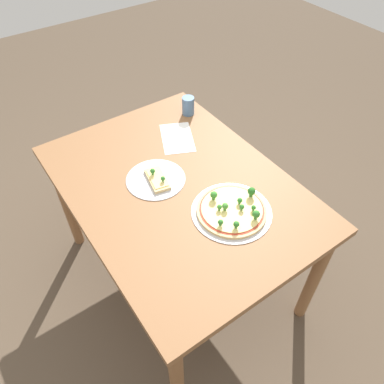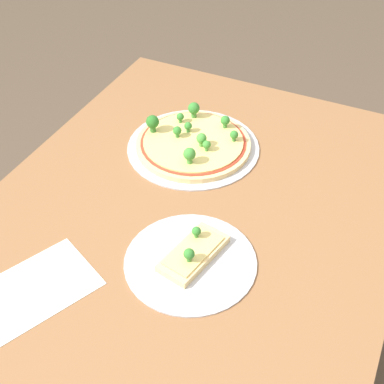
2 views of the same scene
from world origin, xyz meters
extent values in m
plane|color=brown|center=(0.00, 0.00, 0.00)|extent=(8.00, 8.00, 0.00)
cube|color=brown|center=(0.00, 0.00, 0.75)|extent=(1.30, 0.93, 0.04)
cylinder|color=brown|center=(-0.59, -0.41, 0.36)|extent=(0.06, 0.06, 0.73)
cylinder|color=brown|center=(0.59, -0.41, 0.36)|extent=(0.06, 0.06, 0.73)
cylinder|color=brown|center=(-0.59, 0.41, 0.36)|extent=(0.06, 0.06, 0.73)
cylinder|color=brown|center=(0.59, 0.41, 0.36)|extent=(0.06, 0.06, 0.73)
cylinder|color=#B7B7BC|center=(0.27, 0.10, 0.77)|extent=(0.35, 0.35, 0.00)
cylinder|color=#E5C17F|center=(0.27, 0.10, 0.78)|extent=(0.30, 0.30, 0.01)
cylinder|color=#B73823|center=(0.27, 0.10, 0.78)|extent=(0.28, 0.28, 0.00)
cylinder|color=#EACC75|center=(0.27, 0.10, 0.79)|extent=(0.26, 0.26, 0.00)
sphere|color=#286B23|center=(0.26, 0.21, 0.82)|extent=(0.03, 0.03, 0.03)
cylinder|color=#37742D|center=(0.26, 0.21, 0.80)|extent=(0.02, 0.02, 0.02)
sphere|color=#337A2D|center=(0.27, 0.14, 0.81)|extent=(0.02, 0.02, 0.02)
cylinder|color=#3F8136|center=(0.27, 0.14, 0.79)|extent=(0.01, 0.01, 0.01)
sphere|color=#337A2D|center=(0.37, 0.14, 0.82)|extent=(0.03, 0.03, 0.03)
cylinder|color=#3F8136|center=(0.37, 0.14, 0.80)|extent=(0.01, 0.01, 0.01)
sphere|color=#3D8933|center=(0.18, 0.07, 0.82)|extent=(0.03, 0.03, 0.03)
cylinder|color=#488E3A|center=(0.18, 0.07, 0.80)|extent=(0.01, 0.01, 0.01)
sphere|color=#337A2D|center=(0.33, 0.16, 0.81)|extent=(0.02, 0.02, 0.02)
cylinder|color=#3F8136|center=(0.33, 0.16, 0.79)|extent=(0.01, 0.01, 0.01)
sphere|color=#3D8933|center=(0.25, 0.05, 0.81)|extent=(0.02, 0.02, 0.02)
cylinder|color=#488E3A|center=(0.25, 0.05, 0.79)|extent=(0.01, 0.01, 0.01)
sphere|color=#337A2D|center=(0.36, 0.04, 0.81)|extent=(0.03, 0.03, 0.03)
cylinder|color=#3F8136|center=(0.36, 0.04, 0.79)|extent=(0.01, 0.01, 0.01)
sphere|color=#337A2D|center=(0.32, 0.00, 0.81)|extent=(0.02, 0.02, 0.02)
cylinder|color=#3F8136|center=(0.32, 0.00, 0.79)|extent=(0.01, 0.01, 0.01)
sphere|color=#479338|center=(0.26, 0.07, 0.81)|extent=(0.03, 0.03, 0.03)
cylinder|color=#51973E|center=(0.26, 0.07, 0.80)|extent=(0.01, 0.01, 0.01)
sphere|color=#337A2D|center=(0.30, 0.13, 0.81)|extent=(0.02, 0.02, 0.02)
cylinder|color=#3F8136|center=(0.30, 0.13, 0.79)|extent=(0.01, 0.01, 0.01)
cylinder|color=#B7B7BC|center=(-0.09, -0.07, 0.77)|extent=(0.28, 0.28, 0.00)
cube|color=#E5C17F|center=(-0.07, -0.07, 0.78)|extent=(0.17, 0.11, 0.02)
cube|color=#EACC75|center=(-0.07, -0.07, 0.79)|extent=(0.15, 0.09, 0.00)
sphere|color=#337A2D|center=(-0.04, -0.06, 0.81)|extent=(0.02, 0.02, 0.02)
cylinder|color=#3F8136|center=(-0.04, -0.06, 0.79)|extent=(0.01, 0.01, 0.01)
sphere|color=#337A2D|center=(-0.10, -0.07, 0.81)|extent=(0.02, 0.02, 0.02)
cylinder|color=#3F8136|center=(-0.10, -0.07, 0.79)|extent=(0.01, 0.01, 0.01)
cylinder|color=#4C7099|center=(-0.44, 0.36, 0.82)|extent=(0.07, 0.07, 0.10)
cube|color=white|center=(-0.29, 0.19, 0.77)|extent=(0.30, 0.25, 0.00)
camera|label=1|loc=(1.04, -0.65, 1.98)|focal=35.00mm
camera|label=2|loc=(-0.75, -0.38, 1.62)|focal=50.00mm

